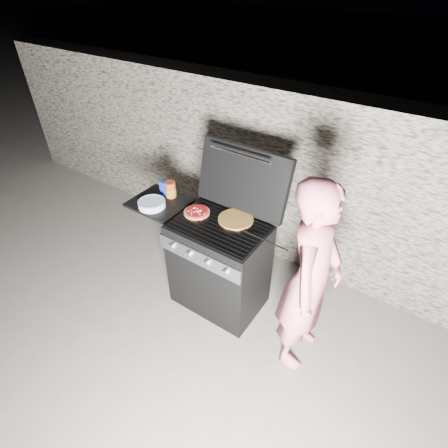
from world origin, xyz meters
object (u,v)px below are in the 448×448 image
Objects in this scene: pizza_topped at (197,212)px; gas_grill at (198,255)px; person at (310,280)px; sauce_jar at (170,189)px.

gas_grill is at bearing -70.58° from pizza_topped.
person is at bearing -5.83° from pizza_topped.
person reaches higher than pizza_topped.
person is (1.12, -0.11, -0.10)m from pizza_topped.
pizza_topped is 0.39m from sauce_jar.
pizza_topped is at bearing 109.42° from gas_grill.
person is (1.10, -0.07, 0.37)m from gas_grill.
sauce_jar is at bearing 161.55° from gas_grill.
gas_grill is 8.71× the size of sauce_jar.
pizza_topped is at bearing -13.07° from sauce_jar.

